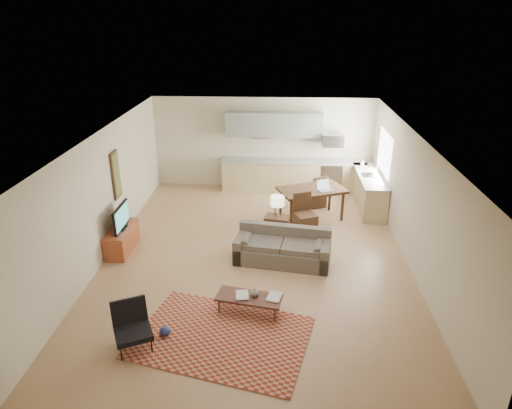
# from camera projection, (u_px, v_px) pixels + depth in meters

# --- Properties ---
(room) EXTENTS (9.00, 9.00, 9.00)m
(room) POSITION_uv_depth(u_px,v_px,m) (255.00, 201.00, 9.42)
(room) COLOR #A07851
(room) RESTS_ON ground
(kitchen_counter_back) EXTENTS (4.26, 0.64, 0.92)m
(kitchen_counter_back) POSITION_uv_depth(u_px,v_px,m) (293.00, 175.00, 13.56)
(kitchen_counter_back) COLOR tan
(kitchen_counter_back) RESTS_ON ground
(kitchen_counter_right) EXTENTS (0.64, 2.26, 0.92)m
(kitchen_counter_right) POSITION_uv_depth(u_px,v_px,m) (369.00, 191.00, 12.38)
(kitchen_counter_right) COLOR tan
(kitchen_counter_right) RESTS_ON ground
(kitchen_range) EXTENTS (0.62, 0.62, 0.90)m
(kitchen_range) POSITION_uv_depth(u_px,v_px,m) (330.00, 176.00, 13.51)
(kitchen_range) COLOR #A5A8AD
(kitchen_range) RESTS_ON ground
(kitchen_microwave) EXTENTS (0.62, 0.40, 0.35)m
(kitchen_microwave) POSITION_uv_depth(u_px,v_px,m) (333.00, 140.00, 13.10)
(kitchen_microwave) COLOR #A5A8AD
(kitchen_microwave) RESTS_ON room
(upper_cabinets) EXTENTS (2.80, 0.34, 0.70)m
(upper_cabinets) POSITION_uv_depth(u_px,v_px,m) (274.00, 125.00, 13.15)
(upper_cabinets) COLOR gray
(upper_cabinets) RESTS_ON room
(window_right) EXTENTS (0.02, 1.40, 1.05)m
(window_right) POSITION_uv_depth(u_px,v_px,m) (385.00, 153.00, 11.94)
(window_right) COLOR white
(window_right) RESTS_ON room
(wall_art_left) EXTENTS (0.06, 0.42, 1.10)m
(wall_art_left) POSITION_uv_depth(u_px,v_px,m) (116.00, 175.00, 10.33)
(wall_art_left) COLOR olive
(wall_art_left) RESTS_ON room
(triptych) EXTENTS (1.70, 0.04, 0.50)m
(triptych) POSITION_uv_depth(u_px,v_px,m) (260.00, 130.00, 13.37)
(triptych) COLOR #F4E9B9
(triptych) RESTS_ON room
(rug) EXTENTS (3.16, 2.54, 0.02)m
(rug) POSITION_uv_depth(u_px,v_px,m) (222.00, 337.00, 7.53)
(rug) COLOR maroon
(rug) RESTS_ON floor
(sofa) EXTENTS (2.21, 1.23, 0.73)m
(sofa) POSITION_uv_depth(u_px,v_px,m) (283.00, 247.00, 9.67)
(sofa) COLOR brown
(sofa) RESTS_ON floor
(coffee_table) EXTENTS (1.22, 0.68, 0.35)m
(coffee_table) POSITION_uv_depth(u_px,v_px,m) (249.00, 304.00, 8.09)
(coffee_table) COLOR #43241B
(coffee_table) RESTS_ON floor
(book_a) EXTENTS (0.29, 0.35, 0.03)m
(book_a) POSITION_uv_depth(u_px,v_px,m) (236.00, 295.00, 8.03)
(book_a) COLOR maroon
(book_a) RESTS_ON coffee_table
(book_b) EXTENTS (0.39, 0.43, 0.02)m
(book_b) POSITION_uv_depth(u_px,v_px,m) (268.00, 296.00, 8.03)
(book_b) COLOR navy
(book_b) RESTS_ON coffee_table
(vase) EXTENTS (0.18, 0.18, 0.17)m
(vase) POSITION_uv_depth(u_px,v_px,m) (255.00, 292.00, 8.01)
(vase) COLOR black
(vase) RESTS_ON coffee_table
(armchair) EXTENTS (0.87, 0.87, 0.75)m
(armchair) POSITION_uv_depth(u_px,v_px,m) (133.00, 328.00, 7.17)
(armchair) COLOR black
(armchair) RESTS_ON floor
(tv_credenza) EXTENTS (0.45, 1.17, 0.54)m
(tv_credenza) POSITION_uv_depth(u_px,v_px,m) (122.00, 239.00, 10.20)
(tv_credenza) COLOR brown
(tv_credenza) RESTS_ON floor
(tv) EXTENTS (0.09, 0.90, 0.54)m
(tv) POSITION_uv_depth(u_px,v_px,m) (121.00, 217.00, 9.98)
(tv) COLOR black
(tv) RESTS_ON tv_credenza
(console_table) EXTENTS (0.61, 0.46, 0.64)m
(console_table) POSITION_uv_depth(u_px,v_px,m) (277.00, 229.00, 10.55)
(console_table) COLOR #372315
(console_table) RESTS_ON floor
(table_lamp) EXTENTS (0.35, 0.35, 0.51)m
(table_lamp) POSITION_uv_depth(u_px,v_px,m) (277.00, 206.00, 10.32)
(table_lamp) COLOR beige
(table_lamp) RESTS_ON console_table
(dining_table) EXTENTS (1.87, 1.48, 0.83)m
(dining_table) POSITION_uv_depth(u_px,v_px,m) (311.00, 204.00, 11.69)
(dining_table) COLOR #372315
(dining_table) RESTS_ON floor
(dining_chair_near) EXTENTS (0.63, 0.64, 0.99)m
(dining_chair_near) POSITION_uv_depth(u_px,v_px,m) (305.00, 214.00, 10.89)
(dining_chair_near) COLOR #372315
(dining_chair_near) RESTS_ON floor
(dining_chair_far) EXTENTS (0.58, 0.59, 0.91)m
(dining_chair_far) POSITION_uv_depth(u_px,v_px,m) (317.00, 191.00, 12.43)
(dining_chair_far) COLOR #372315
(dining_chair_far) RESTS_ON floor
(laptop) EXTENTS (0.43, 0.39, 0.26)m
(laptop) POSITION_uv_depth(u_px,v_px,m) (326.00, 186.00, 11.36)
(laptop) COLOR #A5A8AD
(laptop) RESTS_ON dining_table
(soap_bottle) EXTENTS (0.09, 0.09, 0.19)m
(soap_bottle) POSITION_uv_depth(u_px,v_px,m) (362.00, 163.00, 12.89)
(soap_bottle) COLOR #F4E9B9
(soap_bottle) RESTS_ON kitchen_counter_right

